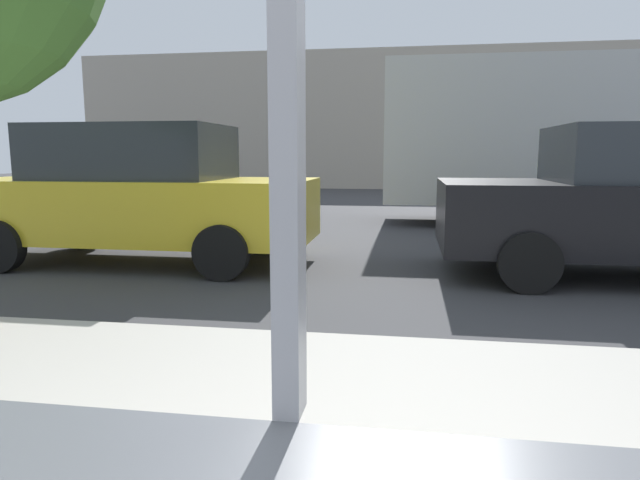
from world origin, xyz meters
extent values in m
plane|color=#38383A|center=(0.00, 8.00, 0.00)|extent=(60.00, 60.00, 0.00)
cube|color=#B2ADA3|center=(0.00, 1.60, 0.06)|extent=(16.00, 2.80, 0.12)
cube|color=#35373A|center=(0.00, 0.03, 0.92)|extent=(2.31, 0.02, 0.02)
cube|color=#A89E8E|center=(0.00, 22.93, 2.83)|extent=(28.00, 1.20, 5.67)
cube|color=gold|center=(-3.26, 5.91, 0.71)|extent=(4.52, 1.74, 0.78)
cube|color=#282D33|center=(-3.30, 5.91, 1.45)|extent=(2.35, 1.53, 0.69)
cylinder|color=black|center=(-1.86, 6.78, 0.32)|extent=(0.64, 0.18, 0.64)
cylinder|color=black|center=(-1.86, 5.04, 0.32)|extent=(0.64, 0.18, 0.64)
cylinder|color=black|center=(-4.66, 6.78, 0.32)|extent=(0.64, 0.18, 0.64)
cylinder|color=black|center=(1.46, 6.85, 0.32)|extent=(0.64, 0.18, 0.64)
cylinder|color=black|center=(1.46, 4.97, 0.32)|extent=(0.64, 0.18, 0.64)
cube|color=beige|center=(2.14, 11.02, 1.84)|extent=(4.81, 2.20, 2.79)
cylinder|color=black|center=(1.29, 12.12, 0.45)|extent=(0.90, 0.24, 0.90)
cylinder|color=black|center=(1.29, 9.92, 0.45)|extent=(0.90, 0.24, 0.90)
camera|label=1|loc=(0.21, -0.89, 1.41)|focal=31.25mm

